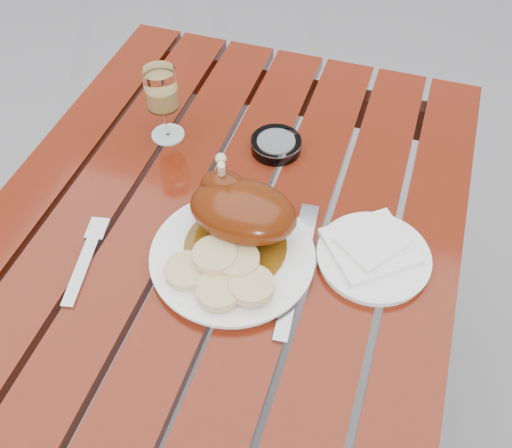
{
  "coord_description": "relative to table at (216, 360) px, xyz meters",
  "views": [
    {
      "loc": [
        0.25,
        -0.5,
        1.49
      ],
      "look_at": [
        0.07,
        0.06,
        0.78
      ],
      "focal_mm": 40.0,
      "sensor_mm": 36.0,
      "label": 1
    }
  ],
  "objects": [
    {
      "name": "table",
      "position": [
        0.0,
        0.0,
        0.0
      ],
      "size": [
        0.8,
        1.2,
        0.75
      ],
      "primitive_type": "cube",
      "color": "maroon",
      "rests_on": "ground"
    },
    {
      "name": "roast_duck",
      "position": [
        0.04,
        0.06,
        0.44
      ],
      "size": [
        0.18,
        0.18,
        0.13
      ],
      "color": "#62390B",
      "rests_on": "dinner_plate"
    },
    {
      "name": "ground",
      "position": [
        0.0,
        0.0,
        -0.38
      ],
      "size": [
        60.0,
        60.0,
        0.0
      ],
      "primitive_type": "plane",
      "color": "slate",
      "rests_on": "ground"
    },
    {
      "name": "napkin",
      "position": [
        0.25,
        0.08,
        0.4
      ],
      "size": [
        0.17,
        0.17,
        0.01
      ],
      "primitive_type": "cube",
      "rotation": [
        0.0,
        0.0,
        0.69
      ],
      "color": "white",
      "rests_on": "side_plate"
    },
    {
      "name": "side_plate",
      "position": [
        0.26,
        0.07,
        0.38
      ],
      "size": [
        0.22,
        0.22,
        0.01
      ],
      "primitive_type": "cylinder",
      "rotation": [
        0.0,
        0.0,
        0.22
      ],
      "color": "white",
      "rests_on": "table"
    },
    {
      "name": "bread_dumplings",
      "position": [
        0.05,
        -0.05,
        0.41
      ],
      "size": [
        0.17,
        0.13,
        0.03
      ],
      "color": "#E2CE89",
      "rests_on": "dinner_plate"
    },
    {
      "name": "ashtray",
      "position": [
        0.04,
        0.28,
        0.39
      ],
      "size": [
        0.13,
        0.13,
        0.02
      ],
      "primitive_type": "cylinder",
      "rotation": [
        0.0,
        0.0,
        -0.41
      ],
      "color": "#B2B7BC",
      "rests_on": "table"
    },
    {
      "name": "fork",
      "position": [
        -0.18,
        -0.08,
        0.38
      ],
      "size": [
        0.05,
        0.16,
        0.01
      ],
      "primitive_type": "cube",
      "rotation": [
        0.0,
        0.0,
        0.2
      ],
      "color": "gray",
      "rests_on": "table"
    },
    {
      "name": "wine_glass",
      "position": [
        -0.17,
        0.25,
        0.45
      ],
      "size": [
        0.07,
        0.07,
        0.15
      ],
      "primitive_type": "cylinder",
      "rotation": [
        0.0,
        0.0,
        -0.08
      ],
      "color": "#D8B562",
      "rests_on": "table"
    },
    {
      "name": "knife",
      "position": [
        0.15,
        -0.0,
        0.38
      ],
      "size": [
        0.04,
        0.23,
        0.01
      ],
      "primitive_type": "cube",
      "rotation": [
        0.0,
        0.0,
        0.09
      ],
      "color": "gray",
      "rests_on": "table"
    },
    {
      "name": "dinner_plate",
      "position": [
        0.05,
        0.0,
        0.38
      ],
      "size": [
        0.27,
        0.27,
        0.02
      ],
      "primitive_type": "cylinder",
      "rotation": [
        0.0,
        0.0,
        -0.03
      ],
      "color": "white",
      "rests_on": "table"
    }
  ]
}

